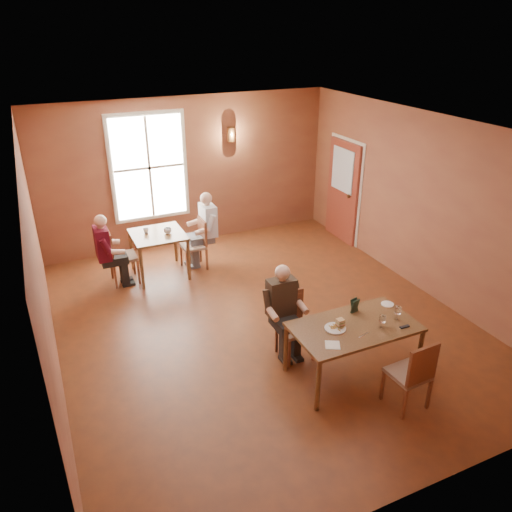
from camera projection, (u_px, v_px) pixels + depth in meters
name	position (u px, v px, depth m)	size (l,w,h in m)	color
ground	(261.00, 321.00, 7.87)	(6.00, 7.00, 0.01)	brown
wall_back	(188.00, 172.00, 10.10)	(6.00, 0.04, 3.00)	brown
wall_front	(432.00, 376.00, 4.35)	(6.00, 0.04, 3.00)	brown
wall_left	(40.00, 273.00, 6.10)	(0.04, 7.00, 3.00)	brown
wall_right	(424.00, 204.00, 8.35)	(0.04, 7.00, 3.00)	brown
ceiling	(262.00, 129.00, 6.58)	(6.00, 7.00, 0.04)	white
window	(149.00, 168.00, 9.67)	(1.36, 0.10, 1.96)	white
door	(342.00, 191.00, 10.41)	(0.12, 1.04, 2.10)	maroon
wall_sconce	(231.00, 134.00, 10.05)	(0.16, 0.16, 0.28)	brown
main_table	(352.00, 350.00, 6.56)	(1.62, 0.91, 0.76)	brown
chair_diner_main	(295.00, 327.00, 6.86)	(0.42, 0.42, 0.95)	brown
diner_main	(297.00, 318.00, 6.76)	(0.52, 0.52, 1.29)	#43291F
chair_empty	(408.00, 372.00, 5.98)	(0.43, 0.43, 0.97)	#4C291A
plate_food	(335.00, 328.00, 6.31)	(0.27, 0.27, 0.04)	white
sandwich	(340.00, 324.00, 6.32)	(0.09, 0.09, 0.11)	tan
goblet_b	(398.00, 313.00, 6.48)	(0.08, 0.08, 0.20)	white
goblet_c	(382.00, 321.00, 6.31)	(0.08, 0.08, 0.19)	white
menu_stand	(355.00, 306.00, 6.65)	(0.12, 0.06, 0.20)	#203426
knife	(364.00, 335.00, 6.20)	(0.19, 0.02, 0.00)	white
napkin	(333.00, 345.00, 6.01)	(0.18, 0.18, 0.01)	white
side_plate	(387.00, 304.00, 6.86)	(0.17, 0.17, 0.01)	white
sunglasses	(405.00, 327.00, 6.36)	(0.14, 0.04, 0.02)	black
second_table	(160.00, 254.00, 9.14)	(0.93, 0.93, 0.82)	brown
chair_diner_white	(193.00, 245.00, 9.35)	(0.43, 0.43, 0.96)	#552713
diner_white	(194.00, 234.00, 9.27)	(0.55, 0.55, 1.38)	white
chair_diner_maroon	(123.00, 256.00, 8.85)	(0.45, 0.45, 1.02)	#613015
diner_maroon	(120.00, 248.00, 8.78)	(0.53, 0.53, 1.31)	#4D0D14
cup_a	(168.00, 231.00, 8.94)	(0.13, 0.13, 0.11)	silver
cup_b	(146.00, 231.00, 8.96)	(0.10, 0.10, 0.09)	silver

